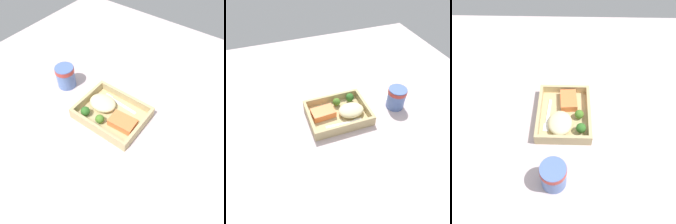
{
  "view_description": "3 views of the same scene",
  "coord_description": "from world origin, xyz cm",
  "views": [
    {
      "loc": [
        -31.85,
        42.85,
        68.73
      ],
      "look_at": [
        0.0,
        0.0,
        2.7
      ],
      "focal_mm": 35.0,
      "sensor_mm": 36.0,
      "label": 1
    },
    {
      "loc": [
        -23.06,
        -63.67,
        68.44
      ],
      "look_at": [
        0.0,
        0.0,
        2.7
      ],
      "focal_mm": 35.0,
      "sensor_mm": 36.0,
      "label": 2
    },
    {
      "loc": [
        53.68,
        1.41,
        68.29
      ],
      "look_at": [
        0.0,
        0.0,
        2.7
      ],
      "focal_mm": 35.0,
      "sensor_mm": 36.0,
      "label": 3
    }
  ],
  "objects": [
    {
      "name": "fork",
      "position": [
        1.61,
        -6.25,
        1.42
      ],
      "size": [
        15.87,
        2.54,
        0.44
      ],
      "color": "white",
      "rests_on": "takeout_tray"
    },
    {
      "name": "receipt_slip",
      "position": [
        26.51,
        9.22,
        0.12
      ],
      "size": [
        9.06,
        13.73,
        0.24
      ],
      "primitive_type": "cube",
      "rotation": [
        0.0,
        0.0,
        0.1
      ],
      "color": "white",
      "rests_on": "ground_plane"
    },
    {
      "name": "takeout_tray",
      "position": [
        0.0,
        0.0,
        0.6
      ],
      "size": [
        26.17,
        20.41,
        1.2
      ],
      "primitive_type": "cube",
      "color": "tan",
      "rests_on": "ground_plane"
    },
    {
      "name": "broccoli_floret_1",
      "position": [
        8.08,
        6.37,
        3.55
      ],
      "size": [
        3.68,
        3.68,
        4.28
      ],
      "color": "#769D55",
      "rests_on": "takeout_tray"
    },
    {
      "name": "broccoli_floret_2",
      "position": [
        1.41,
        5.85,
        3.21
      ],
      "size": [
        3.47,
        3.47,
        3.81
      ],
      "color": "#819B55",
      "rests_on": "takeout_tray"
    },
    {
      "name": "salmon_fillet",
      "position": [
        -6.18,
        1.68,
        2.67
      ],
      "size": [
        10.2,
        7.13,
        2.94
      ],
      "primitive_type": "cube",
      "rotation": [
        0.0,
        0.0,
        0.07
      ],
      "color": "orange",
      "rests_on": "takeout_tray"
    },
    {
      "name": "tray_rim",
      "position": [
        0.0,
        0.0,
        2.91
      ],
      "size": [
        26.17,
        20.41,
        3.41
      ],
      "color": "tan",
      "rests_on": "takeout_tray"
    },
    {
      "name": "paper_cup",
      "position": [
        26.84,
        -2.49,
        5.52
      ],
      "size": [
        8.21,
        8.21,
        9.88
      ],
      "color": "#506CAC",
      "rests_on": "ground_plane"
    },
    {
      "name": "mashed_potatoes",
      "position": [
        5.6,
        -1.3,
        3.13
      ],
      "size": [
        11.18,
        8.96,
        3.85
      ],
      "primitive_type": "ellipsoid",
      "color": "beige",
      "rests_on": "takeout_tray"
    },
    {
      "name": "ground_plane",
      "position": [
        0.0,
        0.0,
        -1.0
      ],
      "size": [
        160.0,
        160.0,
        2.0
      ],
      "primitive_type": "cube",
      "color": "beige"
    }
  ]
}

